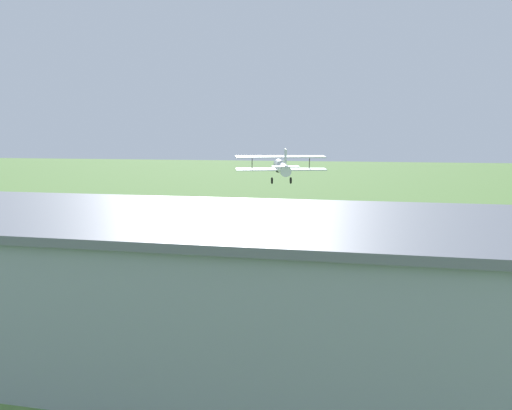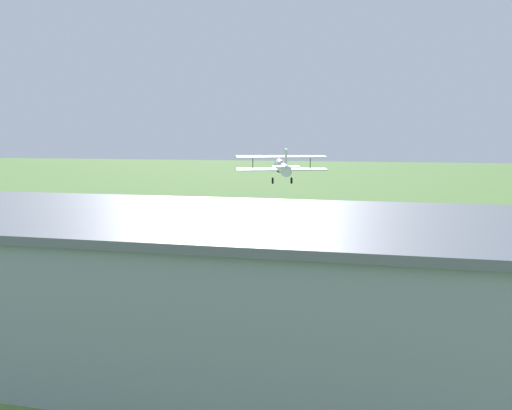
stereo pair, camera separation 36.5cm
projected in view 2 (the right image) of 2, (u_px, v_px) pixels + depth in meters
The scene contains 5 objects.
ground_plane at pixel (308, 232), 65.20m from camera, with size 400.00×400.00×0.00m, color #608C42.
hangar at pixel (138, 278), 29.25m from camera, with size 38.63×16.37×6.71m.
biplane at pixel (282, 166), 58.53m from camera, with size 9.19×6.61×3.58m.
person_at_fence_line at pixel (97, 251), 49.49m from camera, with size 0.50×0.50×1.72m.
person_watching_takeoff at pixel (498, 277), 40.16m from camera, with size 0.43×0.43×1.73m.
Camera 2 is at (-11.94, 63.60, 10.29)m, focal length 41.24 mm.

